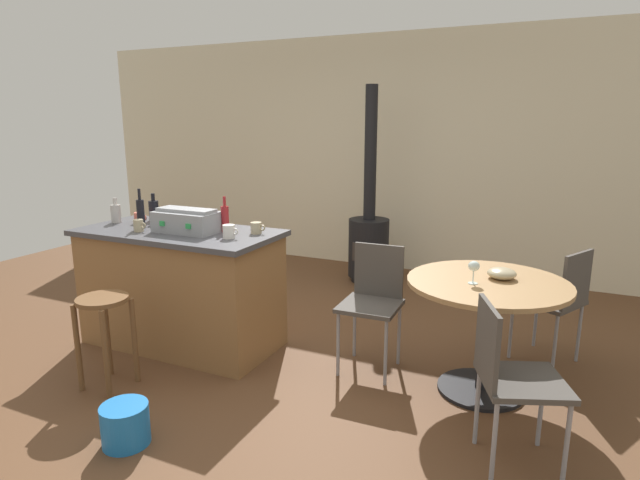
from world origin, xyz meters
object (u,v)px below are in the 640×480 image
Objects in this scene: folding_chair_left at (509,372)px; cup_3 at (156,220)px; folding_chair_far at (373,297)px; plastic_bucket at (125,425)px; bottle_0 at (154,210)px; wood_stove at (369,236)px; folding_chair_near at (558,297)px; cup_0 at (139,226)px; dining_table at (486,308)px; bottle_2 at (141,213)px; cup_4 at (140,218)px; wooden_stool at (104,322)px; toolbox at (187,221)px; kitchen_island at (181,287)px; cup_2 at (229,232)px; bottle_1 at (225,218)px; serving_bowl at (502,273)px; wine_glass at (474,267)px; bottle_3 at (116,213)px; cup_1 at (256,228)px.

folding_chair_left is 7.33× the size of cup_3.
folding_chair_far is 3.40× the size of plastic_bucket.
folding_chair_far is at bearing 0.41° from bottle_0.
folding_chair_near is at bearing -34.93° from wood_stove.
dining_table is at bearing 8.43° from cup_0.
folding_chair_near is at bearing 19.24° from cup_0.
bottle_2 is 0.23m from cup_4.
folding_chair_left reaches higher than wooden_stool.
toolbox is at bearing -168.90° from folding_chair_far.
cup_2 is (0.52, -0.07, 0.51)m from kitchen_island.
cup_3 is at bearing 169.05° from cup_2.
dining_table is 1.96m from bottle_1.
wooden_stool is 0.94m from toolbox.
wine_glass is at bearing -129.30° from serving_bowl.
toolbox is 2.09m from wine_glass.
wooden_stool is at bearing -66.67° from bottle_2.
toolbox is 0.37m from cup_0.
bottle_3 is (-1.43, -2.15, 0.49)m from wood_stove.
serving_bowl is (0.15, 0.18, -0.07)m from wine_glass.
cup_4 is at bearing -177.58° from dining_table.
wood_stove is 8.12× the size of plastic_bucket.
bottle_1 is (-0.41, -2.08, 0.51)m from wood_stove.
kitchen_island reaches higher than folding_chair_far.
bottle_1 is at bearing -174.71° from serving_bowl.
serving_bowl is at bearing 50.70° from wine_glass.
dining_table is at bearing -52.86° from wood_stove.
cup_1 is 1.08m from cup_4.
wood_stove is 2.35m from toolbox.
kitchen_island is 2.54m from folding_chair_left.
cup_2 is (-2.16, -0.92, 0.46)m from folding_chair_near.
bottle_3 reaches higher than wooden_stool.
dining_table is 4.44× the size of bottle_0.
bottle_1 is 2.18× the size of cup_2.
cup_0 is (-2.91, -1.02, 0.46)m from folding_chair_near.
cup_0 is (-0.34, -0.15, -0.04)m from toolbox.
dining_table is 7.02× the size of wine_glass.
bottle_1 reaches higher than serving_bowl.
bottle_0 is at bearing 162.29° from cup_2.
wooden_stool is 4.35× the size of wine_glass.
cup_2 reaches higher than wooden_stool.
toolbox reaches higher than cup_1.
cup_0 is (-0.23, 0.61, 0.51)m from wooden_stool.
toolbox is at bearing 82.03° from wooden_stool.
folding_chair_far is 4.88× the size of serving_bowl.
bottle_1 is at bearing -179.97° from wine_glass.
cup_0 is at bearing 110.99° from wooden_stool.
cup_2 reaches higher than plastic_bucket.
folding_chair_far is 7.48× the size of cup_4.
bottle_3 reaches higher than toolbox.
cup_0 is at bearing -47.42° from cup_4.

